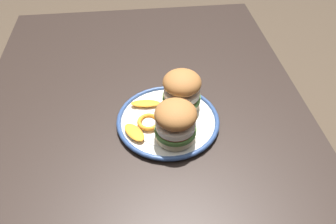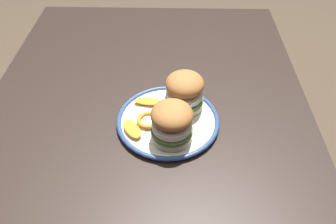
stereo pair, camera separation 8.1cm
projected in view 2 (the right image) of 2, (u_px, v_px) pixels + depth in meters
dining_table at (146, 159)px, 0.89m from camera, size 1.35×0.89×0.74m
dinner_plate at (168, 121)px, 0.85m from camera, size 0.26×0.26×0.02m
sandwich_half_left at (185, 91)px, 0.84m from camera, size 0.12×0.12×0.10m
sandwich_half_right at (172, 122)px, 0.76m from camera, size 0.12×0.12×0.10m
orange_peel_curled at (148, 120)px, 0.83m from camera, size 0.07×0.07×0.01m
orange_peel_strip_long at (132, 129)px, 0.81m from camera, size 0.08×0.07×0.01m
orange_peel_strip_short at (149, 102)px, 0.88m from camera, size 0.04×0.08×0.01m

